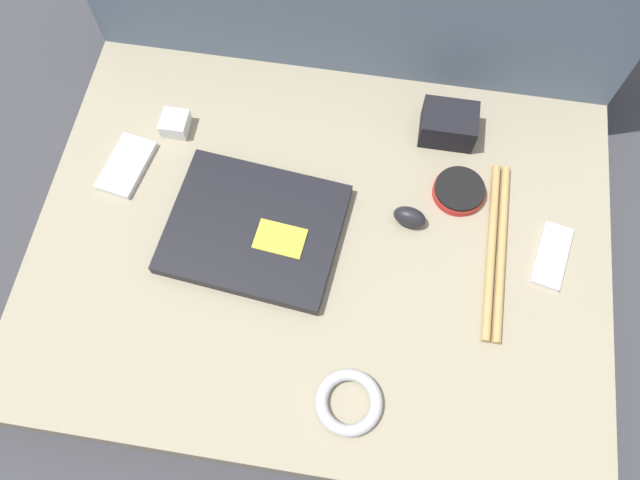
% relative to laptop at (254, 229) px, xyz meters
% --- Properties ---
extents(ground_plane, '(8.00, 8.00, 0.00)m').
position_rel_laptop_xyz_m(ground_plane, '(0.12, -0.01, -0.14)').
color(ground_plane, '#38383D').
extents(couch_seat, '(1.07, 0.80, 0.12)m').
position_rel_laptop_xyz_m(couch_seat, '(0.12, -0.01, -0.08)').
color(couch_seat, gray).
rests_on(couch_seat, ground_plane).
extents(laptop, '(0.34, 0.29, 0.03)m').
position_rel_laptop_xyz_m(laptop, '(0.00, 0.00, 0.00)').
color(laptop, black).
rests_on(laptop, couch_seat).
extents(computer_mouse, '(0.07, 0.05, 0.04)m').
position_rel_laptop_xyz_m(computer_mouse, '(0.28, 0.07, 0.01)').
color(computer_mouse, black).
rests_on(computer_mouse, couch_seat).
extents(speaker_puck, '(0.10, 0.10, 0.02)m').
position_rel_laptop_xyz_m(speaker_puck, '(0.37, 0.14, -0.00)').
color(speaker_puck, red).
rests_on(speaker_puck, couch_seat).
extents(phone_silver, '(0.09, 0.14, 0.01)m').
position_rel_laptop_xyz_m(phone_silver, '(-0.27, 0.10, -0.01)').
color(phone_silver, silver).
rests_on(phone_silver, couch_seat).
extents(phone_black, '(0.08, 0.13, 0.01)m').
position_rel_laptop_xyz_m(phone_black, '(0.55, 0.04, -0.01)').
color(phone_black, silver).
rests_on(phone_black, couch_seat).
extents(camera_pouch, '(0.11, 0.08, 0.06)m').
position_rel_laptop_xyz_m(camera_pouch, '(0.34, 0.27, 0.02)').
color(camera_pouch, black).
rests_on(camera_pouch, couch_seat).
extents(charger_brick, '(0.05, 0.05, 0.03)m').
position_rel_laptop_xyz_m(charger_brick, '(-0.20, 0.20, 0.00)').
color(charger_brick, silver).
rests_on(charger_brick, couch_seat).
extents(cable_coil, '(0.11, 0.11, 0.02)m').
position_rel_laptop_xyz_m(cable_coil, '(0.22, -0.28, -0.00)').
color(cable_coil, '#B2B2B7').
rests_on(cable_coil, couch_seat).
extents(drumstick_pair, '(0.04, 0.35, 0.02)m').
position_rel_laptop_xyz_m(drumstick_pair, '(0.45, 0.03, -0.01)').
color(drumstick_pair, tan).
rests_on(drumstick_pair, couch_seat).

